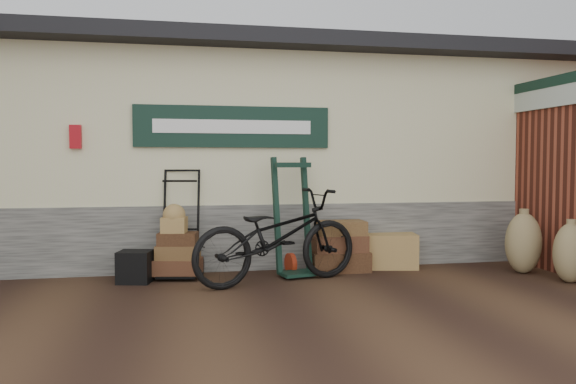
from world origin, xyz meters
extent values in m
plane|color=black|center=(0.00, 0.00, 0.00)|extent=(80.00, 80.00, 0.00)
cube|color=#4C4C47|center=(0.00, 2.75, 0.45)|extent=(14.00, 3.54, 0.90)
cube|color=beige|center=(0.00, 2.75, 1.95)|extent=(14.00, 3.50, 2.10)
cube|color=black|center=(0.00, 2.60, 3.10)|extent=(14.40, 4.10, 0.20)
cube|color=black|center=(-0.30, 0.97, 1.95)|extent=(2.60, 0.06, 0.55)
cube|color=white|center=(-0.30, 0.94, 1.95)|extent=(2.10, 0.01, 0.18)
cube|color=#A60B14|center=(-2.30, 0.97, 1.80)|extent=(0.14, 0.10, 0.30)
cube|color=maroon|center=(4.70, 1.20, 1.30)|extent=(1.60, 4.50, 2.60)
cube|color=#194C2D|center=(3.88, 0.20, 2.35)|extent=(0.04, 2.40, 0.28)
cube|color=black|center=(3.88, 0.20, 2.55)|extent=(0.05, 2.50, 0.14)
cube|color=brown|center=(1.87, 0.85, 0.24)|extent=(0.81, 0.61, 0.48)
cube|color=black|center=(-1.56, 0.50, 0.20)|extent=(0.46, 0.41, 0.39)
imported|color=black|center=(0.15, 0.13, 0.64)|extent=(1.39, 2.32, 1.27)
ellipsoid|color=olive|center=(3.47, 0.12, 0.40)|extent=(0.58, 0.52, 0.81)
ellipsoid|color=olive|center=(3.68, -0.52, 0.37)|extent=(0.57, 0.52, 0.73)
camera|label=1|loc=(-1.02, -6.55, 1.47)|focal=35.00mm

